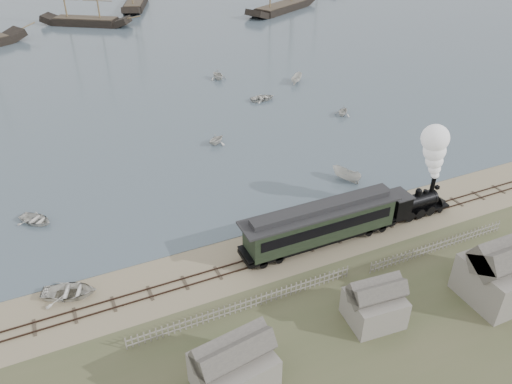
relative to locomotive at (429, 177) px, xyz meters
name	(u,v)px	position (x,y,z in m)	size (l,w,h in m)	color
ground	(280,240)	(-15.27, 2.00, -4.27)	(600.00, 600.00, 0.00)	tan
rail_track	(290,252)	(-15.27, 0.00, -4.23)	(120.00, 1.80, 0.16)	#31221B
picket_fence_west	(246,310)	(-21.77, -5.00, -4.27)	(19.00, 0.10, 1.20)	gray
picket_fence_east	(437,251)	(-2.77, -5.50, -4.27)	(15.00, 0.10, 1.20)	gray
shed_mid	(372,320)	(-13.27, -10.00, -4.27)	(4.00, 3.50, 3.60)	gray
shed_right	(497,295)	(-2.27, -12.00, -4.27)	(6.00, 5.00, 5.10)	gray
locomotive	(429,177)	(0.00, 0.00, 0.00)	(7.41, 2.77, 9.24)	black
passenger_coach	(321,223)	(-12.15, 0.00, -1.90)	(15.51, 2.99, 3.77)	black
beached_dinghy	(69,292)	(-34.33, 2.45, -3.81)	(4.43, 3.17, 0.92)	silver
rowboat_0	(36,220)	(-36.09, 14.42, -3.84)	(3.58, 2.56, 0.74)	silver
rowboat_1	(216,139)	(-13.72, 23.12, -3.50)	(2.67, 2.30, 1.40)	silver
rowboat_2	(346,175)	(-3.60, 8.55, -3.51)	(3.58, 1.35, 1.38)	silver
rowboat_3	(263,98)	(-2.03, 34.04, -3.81)	(3.85, 2.75, 0.80)	silver
rowboat_4	(343,111)	(5.99, 24.09, -3.51)	(2.63, 2.27, 1.38)	silver
rowboat_5	(296,79)	(6.30, 38.65, -3.52)	(3.55, 1.34, 1.37)	silver
rowboat_7	(218,74)	(-4.98, 45.59, -3.36)	(3.20, 2.76, 1.68)	silver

